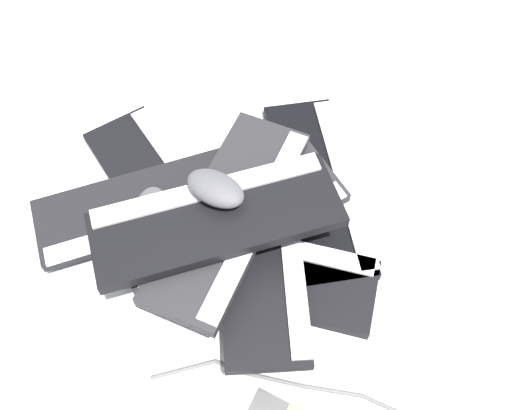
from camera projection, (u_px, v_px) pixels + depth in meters
ground_plane at (267, 210)px, 1.16m from camera, size 3.20×3.20×0.00m
keyboard_0 at (260, 270)px, 1.08m from camera, size 0.36×0.45×0.03m
keyboard_1 at (318, 186)px, 1.18m from camera, size 0.46×0.21×0.03m
keyboard_2 at (163, 192)px, 1.17m from camera, size 0.46×0.26×0.03m
keyboard_3 at (263, 253)px, 1.07m from camera, size 0.46×0.25×0.03m
keyboard_4 at (232, 219)px, 1.07m from camera, size 0.24×0.46×0.03m
keyboard_5 at (150, 204)px, 1.12m from camera, size 0.17×0.45×0.03m
keyboard_6 at (231, 214)px, 1.04m from camera, size 0.43×0.40×0.03m
keyboard_7 at (216, 218)px, 1.00m from camera, size 0.15×0.44×0.03m
mouse_0 at (153, 219)px, 1.06m from camera, size 0.13×0.11×0.04m
mouse_1 at (321, 190)px, 1.13m from camera, size 0.12×0.08×0.04m
mouse_2 at (216, 188)px, 0.99m from camera, size 0.13×0.12×0.04m
mouse_3 at (152, 212)px, 1.07m from camera, size 0.12×0.09×0.04m
cable_0 at (331, 408)px, 0.96m from camera, size 0.39×0.48×0.01m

